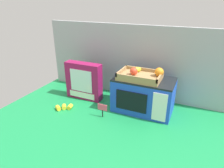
# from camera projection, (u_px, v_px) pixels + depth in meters

# --- Properties ---
(ground_plane) EXTENTS (1.70, 1.70, 0.00)m
(ground_plane) POSITION_uv_depth(u_px,v_px,m) (127.00, 105.00, 1.56)
(ground_plane) COLOR #198C47
(ground_plane) RESTS_ON ground
(display_back_panel) EXTENTS (1.61, 0.03, 0.59)m
(display_back_panel) POSITION_uv_depth(u_px,v_px,m) (137.00, 62.00, 1.62)
(display_back_panel) COLOR #A0A3A8
(display_back_panel) RESTS_ON ground
(toy_microwave) EXTENTS (0.42, 0.25, 0.25)m
(toy_microwave) POSITION_uv_depth(u_px,v_px,m) (143.00, 95.00, 1.45)
(toy_microwave) COLOR blue
(toy_microwave) RESTS_ON ground
(food_groups_crate) EXTENTS (0.30, 0.20, 0.09)m
(food_groups_crate) POSITION_uv_depth(u_px,v_px,m) (141.00, 75.00, 1.39)
(food_groups_crate) COLOR #A37F51
(food_groups_crate) RESTS_ON toy_microwave
(cookie_set_box) EXTENTS (0.30, 0.08, 0.30)m
(cookie_set_box) POSITION_uv_depth(u_px,v_px,m) (84.00, 81.00, 1.62)
(cookie_set_box) COLOR #99144C
(cookie_set_box) RESTS_ON ground
(price_sign) EXTENTS (0.07, 0.01, 0.10)m
(price_sign) POSITION_uv_depth(u_px,v_px,m) (102.00, 109.00, 1.38)
(price_sign) COLOR black
(price_sign) RESTS_ON ground
(loose_toy_banana) EXTENTS (0.12, 0.10, 0.03)m
(loose_toy_banana) POSITION_uv_depth(u_px,v_px,m) (64.00, 107.00, 1.50)
(loose_toy_banana) COLOR yellow
(loose_toy_banana) RESTS_ON ground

